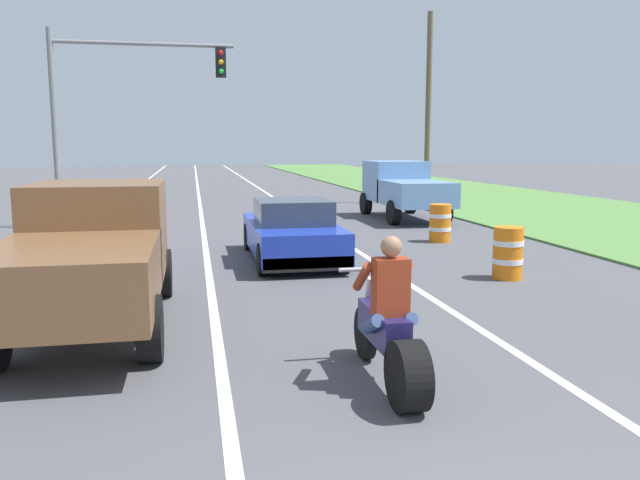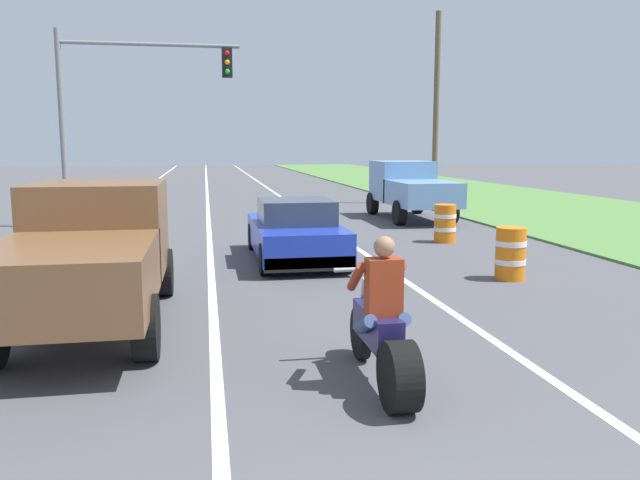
% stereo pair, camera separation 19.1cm
% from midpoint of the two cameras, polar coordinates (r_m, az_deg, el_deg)
% --- Properties ---
extents(lane_stripe_left_solid, '(0.14, 120.00, 0.01)m').
position_cam_midpoint_polar(lane_stripe_left_solid, '(22.47, -20.06, 1.54)').
color(lane_stripe_left_solid, white).
rests_on(lane_stripe_left_solid, ground).
extents(lane_stripe_right_solid, '(0.14, 120.00, 0.01)m').
position_cam_midpoint_polar(lane_stripe_right_solid, '(22.52, -1.64, 2.07)').
color(lane_stripe_right_solid, white).
rests_on(lane_stripe_right_solid, ground).
extents(lane_stripe_centre_dashed, '(0.14, 120.00, 0.01)m').
position_cam_midpoint_polar(lane_stripe_centre_dashed, '(22.20, -10.85, 1.83)').
color(lane_stripe_centre_dashed, white).
rests_on(lane_stripe_centre_dashed, ground).
extents(grass_verge_right, '(10.00, 120.00, 0.06)m').
position_cam_midpoint_polar(grass_verge_right, '(26.18, 20.78, 2.48)').
color(grass_verge_right, '#517F3D').
rests_on(grass_verge_right, ground).
extents(motorcycle_with_rider, '(0.70, 2.21, 1.62)m').
position_cam_midpoint_polar(motorcycle_with_rider, '(6.70, 5.49, -8.36)').
color(motorcycle_with_rider, black).
rests_on(motorcycle_with_rider, ground).
extents(sports_car_blue, '(1.84, 4.30, 1.37)m').
position_cam_midpoint_polar(sports_car_blue, '(14.00, -2.92, 0.70)').
color(sports_car_blue, '#1E38B2').
rests_on(sports_car_blue, ground).
extents(pickup_truck_left_lane_brown, '(2.02, 4.80, 1.98)m').
position_cam_midpoint_polar(pickup_truck_left_lane_brown, '(9.32, -20.52, -0.83)').
color(pickup_truck_left_lane_brown, brown).
rests_on(pickup_truck_left_lane_brown, ground).
extents(pickup_truck_right_shoulder_light_blue, '(2.02, 4.80, 1.98)m').
position_cam_midpoint_polar(pickup_truck_right_shoulder_light_blue, '(22.16, 7.30, 4.76)').
color(pickup_truck_right_shoulder_light_blue, '#6B93C6').
rests_on(pickup_truck_right_shoulder_light_blue, ground).
extents(traffic_light_mast_near, '(5.51, 0.34, 6.00)m').
position_cam_midpoint_polar(traffic_light_mast_near, '(20.82, -18.37, 12.29)').
color(traffic_light_mast_near, gray).
rests_on(traffic_light_mast_near, ground).
extents(utility_pole_roadside, '(0.24, 0.24, 8.13)m').
position_cam_midpoint_polar(utility_pole_roadside, '(28.22, 9.53, 11.52)').
color(utility_pole_roadside, brown).
rests_on(utility_pole_roadside, ground).
extents(construction_barrel_nearest, '(0.58, 0.58, 1.00)m').
position_cam_midpoint_polar(construction_barrel_nearest, '(12.56, 16.16, -1.11)').
color(construction_barrel_nearest, orange).
rests_on(construction_barrel_nearest, ground).
extents(construction_barrel_mid, '(0.58, 0.58, 1.00)m').
position_cam_midpoint_polar(construction_barrel_mid, '(16.99, 10.45, 1.52)').
color(construction_barrel_mid, orange).
rests_on(construction_barrel_mid, ground).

